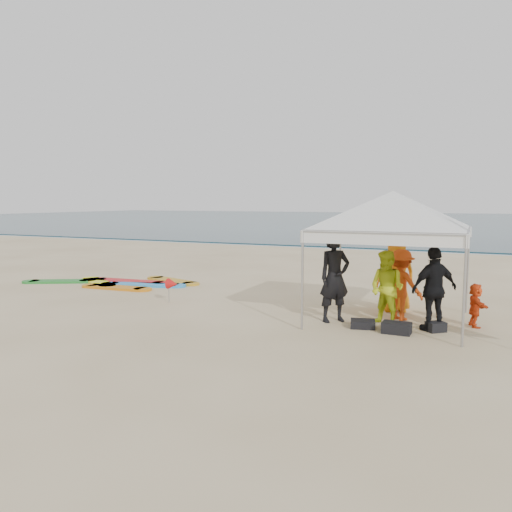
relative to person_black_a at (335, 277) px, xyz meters
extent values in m
plane|color=beige|center=(-3.12, -1.24, -0.98)|extent=(120.00, 120.00, 0.00)
cube|color=#0C2633|center=(-3.12, 58.76, -0.94)|extent=(160.00, 84.00, 0.08)
cube|color=silver|center=(-3.12, 16.96, -0.98)|extent=(160.00, 1.20, 0.01)
imported|color=black|center=(0.00, 0.00, 0.00)|extent=(0.84, 0.84, 1.96)
imported|color=#C7D81E|center=(1.11, 0.09, -0.18)|extent=(0.96, 0.87, 1.60)
imported|color=#DD4813|center=(1.30, 0.78, -0.19)|extent=(1.16, 0.92, 1.58)
imported|color=black|center=(2.06, 0.05, -0.12)|extent=(1.05, 0.98, 1.73)
imported|color=orange|center=(1.08, 1.58, -0.07)|extent=(1.04, 0.87, 1.82)
imported|color=#E04013|center=(2.83, 0.74, -0.52)|extent=(0.51, 0.90, 0.92)
cylinder|color=#A5A5A8|center=(-0.42, 2.11, 0.04)|extent=(0.05, 0.05, 2.04)
cylinder|color=#A5A5A8|center=(2.64, 2.11, 0.04)|extent=(0.05, 0.05, 2.04)
cylinder|color=#A5A5A8|center=(-0.42, -0.95, 0.04)|extent=(0.05, 0.05, 2.04)
cylinder|color=#A5A5A8|center=(2.64, -0.95, 0.04)|extent=(0.05, 0.05, 2.04)
cube|color=white|center=(1.11, -0.95, 0.94)|extent=(3.16, 0.02, 0.24)
cube|color=white|center=(1.11, 2.11, 0.94)|extent=(3.16, 0.02, 0.24)
cube|color=white|center=(-0.42, 0.58, 0.94)|extent=(0.02, 3.16, 0.24)
cube|color=white|center=(2.64, 0.58, 0.94)|extent=(0.02, 3.16, 0.24)
pyramid|color=white|center=(1.11, 0.58, 1.88)|extent=(4.33, 4.33, 0.82)
cylinder|color=#A5A5A8|center=(-4.48, 0.26, -0.68)|extent=(0.02, 0.02, 0.60)
cone|color=red|center=(-4.36, 0.26, -0.48)|extent=(0.28, 0.28, 0.28)
cube|color=black|center=(1.41, -0.46, -0.87)|extent=(0.57, 0.37, 0.22)
cube|color=black|center=(1.42, -0.33, -0.89)|extent=(0.52, 0.40, 0.18)
cube|color=black|center=(0.70, -0.29, -0.90)|extent=(0.57, 0.50, 0.16)
cube|color=black|center=(2.12, -0.01, -0.88)|extent=(0.44, 0.43, 0.20)
cube|color=gold|center=(-6.25, 3.12, -0.94)|extent=(1.91, 1.08, 0.07)
cube|color=#FBFF1A|center=(-8.25, 1.89, -0.94)|extent=(1.82, 1.41, 0.07)
cube|color=red|center=(-7.49, 2.43, -0.94)|extent=(2.41, 0.73, 0.07)
cube|color=orange|center=(-7.09, 1.34, -0.94)|extent=(1.88, 0.66, 0.07)
cube|color=#2A91E3|center=(-6.64, 2.07, -0.94)|extent=(2.26, 1.10, 0.07)
cube|color=#227C29|center=(-9.55, 1.52, -0.94)|extent=(1.85, 1.32, 0.07)
camera|label=1|loc=(2.79, -10.53, 1.66)|focal=35.00mm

